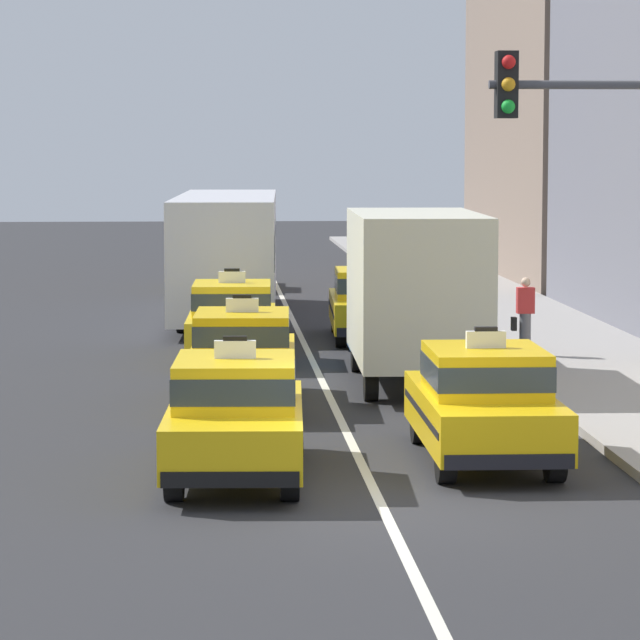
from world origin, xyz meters
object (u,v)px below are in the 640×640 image
taxi_left_third (232,320)px  taxi_right_third (370,302)px  taxi_right_nearest (484,401)px  pedestrian_near_crosswalk (525,316)px  taxi_left_nearest (236,414)px  bus_left_fourth (227,249)px  taxi_left_second (243,356)px  box_truck_right_second (412,290)px  taxi_left_fifth (227,261)px

taxi_left_third → taxi_right_third: same height
taxi_left_third → taxi_right_third: 4.93m
taxi_right_nearest → pedestrian_near_crosswalk: (2.66, 11.05, 0.09)m
taxi_left_nearest → taxi_right_nearest: size_ratio=1.01×
bus_left_fourth → pedestrian_near_crosswalk: bearing=-57.0°
taxi_left_nearest → taxi_left_second: 6.32m
taxi_left_nearest → taxi_left_third: size_ratio=1.00×
box_truck_right_second → taxi_right_third: (-0.13, 7.06, -0.90)m
taxi_right_third → taxi_left_fifth: bearing=102.4°
taxi_left_second → pedestrian_near_crosswalk: (6.00, 5.67, 0.09)m
pedestrian_near_crosswalk → box_truck_right_second: bearing=-133.7°
taxi_left_nearest → box_truck_right_second: bearing=69.0°
pedestrian_near_crosswalk → taxi_left_fifth: bearing=107.8°
taxi_left_second → bus_left_fourth: bearing=90.4°
box_truck_right_second → pedestrian_near_crosswalk: 4.00m
bus_left_fourth → box_truck_right_second: 12.67m
taxi_left_nearest → bus_left_fourth: bearing=89.7°
taxi_left_nearest → taxi_right_third: bearing=78.2°
bus_left_fourth → pedestrian_near_crosswalk: bus_left_fourth is taller
taxi_left_fifth → box_truck_right_second: (3.32, -21.57, 0.90)m
taxi_left_fifth → pedestrian_near_crosswalk: bearing=-72.2°
taxi_left_nearest → box_truck_right_second: size_ratio=0.66×
taxi_left_fifth → pedestrian_near_crosswalk: taxi_left_fifth is taller
taxi_right_nearest → taxi_left_nearest: bearing=-165.3°
bus_left_fourth → box_truck_right_second: bearing=-74.5°
taxi_right_nearest → taxi_right_third: bearing=90.6°
taxi_left_second → taxi_left_third: bearing=90.9°
taxi_right_nearest → pedestrian_near_crosswalk: 11.36m
taxi_left_fifth → taxi_right_third: size_ratio=1.00×
taxi_left_nearest → bus_left_fourth: bus_left_fourth is taller
taxi_left_fifth → taxi_right_nearest: bearing=-83.6°
taxi_left_third → taxi_left_nearest: bearing=-90.6°
box_truck_right_second → taxi_right_third: 7.12m
taxi_left_third → bus_left_fourth: size_ratio=0.41×
taxi_left_fifth → taxi_right_third: 14.86m
taxi_left_third → taxi_right_nearest: same height
taxi_right_third → taxi_left_second: bearing=-107.7°
taxi_left_fifth → pedestrian_near_crosswalk: 19.69m
taxi_left_second → pedestrian_near_crosswalk: 8.25m
bus_left_fourth → taxi_left_second: bearing=-89.6°
taxi_left_fifth → taxi_right_third: bearing=-77.6°
taxi_left_nearest → pedestrian_near_crosswalk: 13.50m
taxi_left_second → taxi_left_fifth: size_ratio=1.00×
taxi_right_nearest → taxi_right_third: 15.28m
box_truck_right_second → taxi_left_second: bearing=-139.2°
taxi_left_third → taxi_left_fifth: same height
taxi_right_nearest → taxi_left_fifth: bearing=96.4°
box_truck_right_second → pedestrian_near_crosswalk: box_truck_right_second is taller
taxi_left_nearest → taxi_left_fifth: size_ratio=1.00×
taxi_left_fifth → box_truck_right_second: bearing=-81.3°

